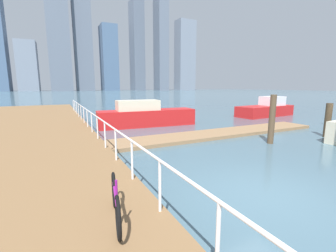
{
  "coord_description": "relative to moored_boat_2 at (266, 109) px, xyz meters",
  "views": [
    {
      "loc": [
        -4.87,
        -3.91,
        2.85
      ],
      "look_at": [
        -0.64,
        4.58,
        1.19
      ],
      "focal_mm": 24.39,
      "sensor_mm": 36.0,
      "label": 1
    }
  ],
  "objects": [
    {
      "name": "skyline_tower_4",
      "position": [
        16.45,
        142.07,
        20.19
      ],
      "size": [
        9.94,
        13.06,
        41.72
      ],
      "primitive_type": "cube",
      "rotation": [
        0.0,
        0.0,
        -0.01
      ],
      "color": "slate",
      "rests_on": "ground_plane"
    },
    {
      "name": "ground_plane",
      "position": [
        -13.46,
        8.45,
        -0.67
      ],
      "size": [
        300.0,
        300.0,
        0.0
      ],
      "primitive_type": "plane",
      "color": "#476675"
    },
    {
      "name": "skyline_tower_5",
      "position": [
        35.02,
        138.85,
        28.46
      ],
      "size": [
        8.49,
        9.63,
        58.26
      ],
      "primitive_type": "cube",
      "rotation": [
        0.0,
        0.0,
        0.09
      ],
      "color": "slate",
      "rests_on": "ground_plane"
    },
    {
      "name": "dock_piling_1",
      "position": [
        -8.72,
        -7.74,
        0.55
      ],
      "size": [
        0.3,
        0.3,
        2.45
      ],
      "primitive_type": "cylinder",
      "color": "brown",
      "rests_on": "ground_plane"
    },
    {
      "name": "skyline_tower_3",
      "position": [
        0.2,
        138.78,
        36.69
      ],
      "size": [
        10.84,
        7.72,
        74.72
      ],
      "primitive_type": "cube",
      "rotation": [
        0.0,
        0.0,
        -0.03
      ],
      "color": "slate",
      "rests_on": "ground_plane"
    },
    {
      "name": "boardwalk_railing",
      "position": [
        -16.61,
        -3.68,
        0.58
      ],
      "size": [
        0.06,
        26.62,
        1.08
      ],
      "color": "white",
      "rests_on": "boardwalk"
    },
    {
      "name": "skyline_tower_1",
      "position": [
        -30.33,
        140.42,
        13.31
      ],
      "size": [
        10.75,
        11.94,
        27.96
      ],
      "primitive_type": "cube",
      "rotation": [
        0.0,
        0.0,
        -0.03
      ],
      "color": "gray",
      "rests_on": "ground_plane"
    },
    {
      "name": "skyline_tower_7",
      "position": [
        65.89,
        127.02,
        22.79
      ],
      "size": [
        12.85,
        9.29,
        46.91
      ],
      "primitive_type": "cube",
      "rotation": [
        0.0,
        0.0,
        0.04
      ],
      "color": "gray",
      "rests_on": "ground_plane"
    },
    {
      "name": "moored_boat_4",
      "position": [
        -12.49,
        -0.1,
        0.07
      ],
      "size": [
        7.09,
        2.17,
        1.87
      ],
      "color": "red",
      "rests_on": "ground_plane"
    },
    {
      "name": "dock_piling_0",
      "position": [
        -4.63,
        -8.12,
        0.29
      ],
      "size": [
        0.34,
        0.34,
        1.92
      ],
      "primitive_type": "cylinder",
      "color": "#473826",
      "rests_on": "ground_plane"
    },
    {
      "name": "bicycle_at_railing",
      "position": [
        -17.47,
        -11.58,
        0.1
      ],
      "size": [
        0.36,
        1.75,
        0.94
      ],
      "color": "black",
      "rests_on": "boardwalk"
    },
    {
      "name": "skyline_tower_6",
      "position": [
        48.17,
        128.56,
        40.23
      ],
      "size": [
        7.79,
        13.93,
        81.8
      ],
      "primitive_type": "cube",
      "rotation": [
        0.0,
        0.0,
        -0.1
      ],
      "color": "slate",
      "rests_on": "ground_plane"
    },
    {
      "name": "floating_dock",
      "position": [
        -9.86,
        -4.99,
        -0.58
      ],
      "size": [
        14.21,
        2.0,
        0.18
      ],
      "primitive_type": "cube",
      "color": "#93704C",
      "rests_on": "ground_plane"
    },
    {
      "name": "skyline_tower_2",
      "position": [
        -13.22,
        134.64,
        29.92
      ],
      "size": [
        12.17,
        9.31,
        61.18
      ],
      "primitive_type": "cube",
      "rotation": [
        0.0,
        0.0,
        -0.04
      ],
      "color": "slate",
      "rests_on": "ground_plane"
    },
    {
      "name": "moored_boat_2",
      "position": [
        0.0,
        0.0,
        0.0
      ],
      "size": [
        6.37,
        2.66,
        1.87
      ],
      "color": "red",
      "rests_on": "ground_plane"
    }
  ]
}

